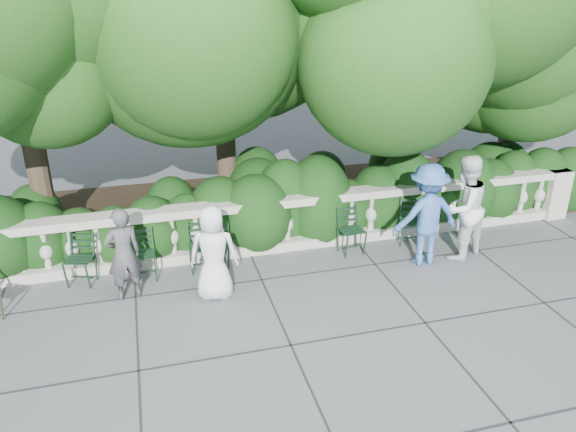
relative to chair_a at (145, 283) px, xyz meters
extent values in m
plane|color=#4B4D52|center=(2.34, -1.19, 0.00)|extent=(90.00, 90.00, 0.00)
cube|color=#9E998E|center=(2.34, 0.61, 0.09)|extent=(12.00, 0.32, 0.18)
cube|color=#9E998E|center=(2.34, 0.61, 0.93)|extent=(12.00, 0.36, 0.14)
cube|color=#9E998E|center=(8.12, 0.61, 0.50)|extent=(0.44, 0.44, 1.00)
cylinder|color=#3F3023|center=(-1.66, 2.21, 1.40)|extent=(0.40, 0.40, 2.80)
ellipsoid|color=#13340E|center=(-1.66, 1.77, 3.68)|extent=(5.28, 5.28, 3.96)
cylinder|color=#3F3023|center=(1.84, 2.81, 1.70)|extent=(0.40, 0.40, 3.40)
cylinder|color=#3F3023|center=(5.34, 2.11, 1.50)|extent=(0.40, 0.40, 3.00)
ellipsoid|color=#13340E|center=(5.34, 1.65, 3.92)|extent=(5.52, 5.52, 4.14)
cylinder|color=#3F3023|center=(8.34, 2.61, 1.30)|extent=(0.40, 0.40, 2.60)
ellipsoid|color=#13340E|center=(8.34, 2.21, 3.40)|extent=(4.80, 4.80, 3.60)
imported|color=silver|center=(1.05, -0.67, 0.75)|extent=(0.82, 0.62, 1.50)
imported|color=#424147|center=(-0.26, -0.34, 0.74)|extent=(0.62, 0.49, 1.48)
imported|color=silver|center=(5.36, -0.46, 0.92)|extent=(1.10, 0.99, 1.85)
imported|color=#365DA2|center=(4.64, -0.52, 0.89)|extent=(1.17, 0.69, 1.78)
camera|label=1|loc=(0.17, -8.17, 4.66)|focal=35.00mm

